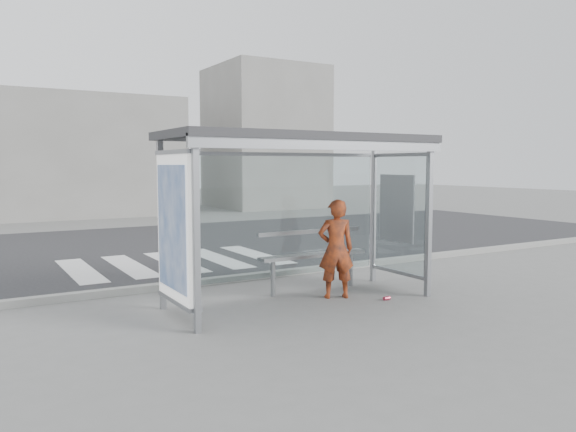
% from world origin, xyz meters
% --- Properties ---
extents(ground, '(80.00, 80.00, 0.00)m').
position_xyz_m(ground, '(0.00, 0.00, 0.00)').
color(ground, slate).
rests_on(ground, ground).
extents(road, '(30.00, 10.00, 0.01)m').
position_xyz_m(road, '(0.00, 7.00, 0.00)').
color(road, '#242426').
rests_on(road, ground).
extents(curb, '(30.00, 0.18, 0.12)m').
position_xyz_m(curb, '(0.00, 1.95, 0.06)').
color(curb, gray).
rests_on(curb, ground).
extents(crosswalk, '(4.55, 3.00, 0.00)m').
position_xyz_m(crosswalk, '(-0.50, 4.50, 0.00)').
color(crosswalk, silver).
rests_on(crosswalk, ground).
extents(bus_shelter, '(4.25, 1.65, 2.62)m').
position_xyz_m(bus_shelter, '(-0.37, 0.06, 1.98)').
color(bus_shelter, gray).
rests_on(bus_shelter, ground).
extents(building_center, '(8.00, 5.00, 5.00)m').
position_xyz_m(building_center, '(0.00, 18.00, 2.50)').
color(building_center, slate).
rests_on(building_center, ground).
extents(building_right, '(5.00, 5.00, 7.00)m').
position_xyz_m(building_right, '(9.00, 18.00, 3.50)').
color(building_right, slate).
rests_on(building_right, ground).
extents(person, '(0.68, 0.57, 1.60)m').
position_xyz_m(person, '(0.64, -0.03, 0.80)').
color(person, red).
rests_on(person, ground).
extents(bench, '(2.03, 0.25, 1.05)m').
position_xyz_m(bench, '(0.60, 0.58, 0.61)').
color(bench, slate).
rests_on(bench, ground).
extents(soda_can, '(0.12, 0.07, 0.06)m').
position_xyz_m(soda_can, '(1.24, -0.58, 0.03)').
color(soda_can, '#CC3C57').
rests_on(soda_can, ground).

